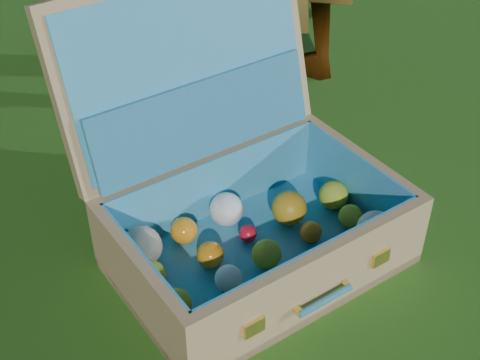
# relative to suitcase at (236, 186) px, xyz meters

# --- Properties ---
(ground) EXTENTS (60.00, 60.00, 0.00)m
(ground) POSITION_rel_suitcase_xyz_m (0.06, -0.22, -0.16)
(ground) COLOR #215114
(ground) RESTS_ON ground
(suitcase) EXTENTS (0.64, 0.60, 0.57)m
(suitcase) POSITION_rel_suitcase_xyz_m (0.00, 0.00, 0.00)
(suitcase) COLOR tan
(suitcase) RESTS_ON ground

